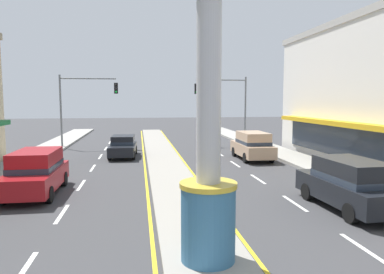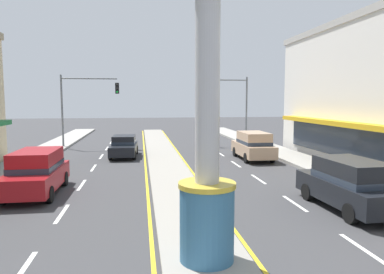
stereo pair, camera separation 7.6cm
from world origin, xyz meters
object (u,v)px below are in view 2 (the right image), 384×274
traffic_light_left_side (83,98)px  traffic_light_right_side (228,98)px  suv_near_right_lane (253,145)px  sedan_far_right_lane (124,146)px  suv_near_left_lane (350,184)px  suv_mid_left_lane (36,172)px  district_sign (207,97)px

traffic_light_left_side → traffic_light_right_side: 12.74m
suv_near_right_lane → sedan_far_right_lane: suv_near_right_lane is taller
traffic_light_left_side → traffic_light_right_side: bearing=2.0°
suv_near_left_lane → suv_mid_left_lane: size_ratio=1.02×
traffic_light_left_side → traffic_light_right_side: size_ratio=1.00×
traffic_light_left_side → suv_near_left_lane: size_ratio=1.33×
district_sign → suv_near_right_lane: district_sign is taller
traffic_light_right_side → sedan_far_right_lane: bearing=-147.1°
traffic_light_right_side → suv_near_right_lane: bearing=-92.0°
suv_near_right_lane → suv_mid_left_lane: (-12.16, -7.40, 0.00)m
suv_near_left_lane → suv_mid_left_lane: bearing=161.6°
traffic_light_left_side → sedan_far_right_lane: size_ratio=1.42×
district_sign → suv_mid_left_lane: 10.30m
district_sign → sedan_far_right_lane: size_ratio=1.84×
traffic_light_left_side → suv_near_right_lane: (12.44, -7.95, -3.26)m
district_sign → sedan_far_right_lane: 18.11m
traffic_light_left_side → sedan_far_right_lane: 7.40m
traffic_light_left_side → suv_near_right_lane: size_ratio=1.34×
district_sign → traffic_light_right_side: size_ratio=1.30×
traffic_light_left_side → suv_near_left_lane: 23.27m
traffic_light_left_side → sedan_far_right_lane: bearing=-56.7°
traffic_light_left_side → suv_near_right_lane: bearing=-32.6°
traffic_light_right_side → suv_near_right_lane: traffic_light_right_side is taller
traffic_light_right_side → suv_near_left_lane: bearing=-90.8°
traffic_light_right_side → suv_mid_left_lane: traffic_light_right_side is taller
sedan_far_right_lane → suv_near_left_lane: size_ratio=0.94×
suv_near_right_lane → traffic_light_right_side: bearing=88.0°
suv_near_right_lane → suv_mid_left_lane: bearing=-148.7°
district_sign → sedan_far_right_lane: (-2.78, 17.57, -3.36)m
suv_near_right_lane → suv_mid_left_lane: same height
traffic_light_left_side → suv_mid_left_lane: (0.29, -15.34, -3.26)m
suv_mid_left_lane → suv_near_right_lane: bearing=31.3°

